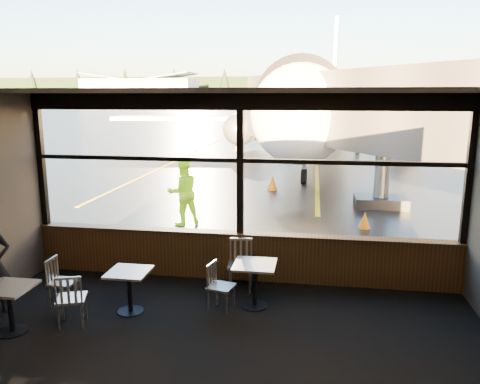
% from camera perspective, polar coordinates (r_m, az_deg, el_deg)
% --- Properties ---
extents(ground_plane, '(520.00, 520.00, 0.00)m').
position_cam_1_polar(ground_plane, '(128.41, 8.52, 10.02)').
color(ground_plane, black).
rests_on(ground_plane, ground).
extents(carpet_floor, '(8.00, 6.00, 0.01)m').
position_cam_1_polar(carpet_floor, '(6.51, -4.36, -20.37)').
color(carpet_floor, black).
rests_on(carpet_floor, ground).
extents(ceiling, '(8.00, 6.00, 0.04)m').
position_cam_1_polar(ceiling, '(5.52, -4.93, 12.06)').
color(ceiling, '#38332D').
rests_on(ceiling, ground).
extents(wall_back, '(8.00, 0.04, 3.50)m').
position_cam_1_polar(wall_back, '(3.20, -18.23, -21.30)').
color(wall_back, '#4C443D').
rests_on(wall_back, ground).
extents(window_sill, '(8.00, 0.28, 0.90)m').
position_cam_1_polar(window_sill, '(8.98, 0.03, -7.89)').
color(window_sill, '#4D3117').
rests_on(window_sill, ground).
extents(window_header, '(8.00, 0.18, 0.30)m').
position_cam_1_polar(window_header, '(8.46, 0.03, 10.94)').
color(window_header, black).
rests_on(window_header, ground).
extents(mullion_left, '(0.12, 0.12, 2.60)m').
position_cam_1_polar(mullion_left, '(9.96, -23.08, 3.48)').
color(mullion_left, black).
rests_on(mullion_left, ground).
extents(mullion_centre, '(0.12, 0.12, 2.60)m').
position_cam_1_polar(mullion_centre, '(8.55, 0.03, 3.22)').
color(mullion_centre, black).
rests_on(mullion_centre, ground).
extents(mullion_right, '(0.12, 0.12, 2.60)m').
position_cam_1_polar(mullion_right, '(8.85, 26.20, 2.30)').
color(mullion_right, black).
rests_on(mullion_right, ground).
extents(window_transom, '(8.00, 0.10, 0.08)m').
position_cam_1_polar(window_transom, '(8.54, 0.03, 3.88)').
color(window_transom, black).
rests_on(window_transom, ground).
extents(airliner, '(30.77, 35.94, 10.33)m').
position_cam_1_polar(airliner, '(29.93, 10.37, 14.77)').
color(airliner, silver).
rests_on(airliner, ground_plane).
extents(jet_bridge, '(9.62, 11.76, 5.13)m').
position_cam_1_polar(jet_bridge, '(14.07, 18.46, 7.45)').
color(jet_bridge, '#2F2F31').
rests_on(jet_bridge, ground_plane).
extents(cafe_table_near, '(0.69, 0.69, 0.76)m').
position_cam_1_polar(cafe_table_near, '(7.90, 1.79, -11.28)').
color(cafe_table_near, '#9B978F').
rests_on(cafe_table_near, carpet_floor).
extents(cafe_table_mid, '(0.64, 0.64, 0.71)m').
position_cam_1_polar(cafe_table_mid, '(7.92, -13.30, -11.74)').
color(cafe_table_mid, gray).
rests_on(cafe_table_mid, carpet_floor).
extents(cafe_table_left, '(0.66, 0.66, 0.73)m').
position_cam_1_polar(cafe_table_left, '(7.86, -26.19, -12.76)').
color(cafe_table_left, '#9F9B92').
rests_on(cafe_table_left, carpet_floor).
extents(chair_near_w, '(0.53, 0.53, 0.81)m').
position_cam_1_polar(chair_near_w, '(7.75, -2.27, -11.52)').
color(chair_near_w, '#BBB7A9').
rests_on(chair_near_w, carpet_floor).
extents(chair_near_n, '(0.56, 0.56, 0.93)m').
position_cam_1_polar(chair_near_n, '(8.49, 0.04, -8.97)').
color(chair_near_n, beige).
rests_on(chair_near_n, carpet_floor).
extents(chair_mid_s, '(0.61, 0.61, 0.88)m').
position_cam_1_polar(chair_mid_s, '(7.69, -19.84, -12.17)').
color(chair_mid_s, '#BBB5A8').
rests_on(chair_mid_s, carpet_floor).
extents(chair_mid_w, '(0.47, 0.47, 0.85)m').
position_cam_1_polar(chair_mid_w, '(8.40, -20.74, -10.29)').
color(chair_mid_w, '#B7B2A5').
rests_on(chair_mid_w, carpet_floor).
extents(ground_crew, '(1.10, 1.05, 1.80)m').
position_cam_1_polar(ground_crew, '(12.72, -6.96, -0.02)').
color(ground_crew, '#BFF219').
rests_on(ground_crew, ground_plane).
extents(cone_nose, '(0.39, 0.39, 0.54)m').
position_cam_1_polar(cone_nose, '(17.46, 3.96, 1.13)').
color(cone_nose, '#F54A07').
rests_on(cone_nose, ground_plane).
extents(cone_wing, '(0.37, 0.37, 0.52)m').
position_cam_1_polar(cone_wing, '(29.76, -0.40, 5.51)').
color(cone_wing, '#E45A07').
rests_on(cone_wing, ground_plane).
extents(hangar_left, '(45.00, 18.00, 11.00)m').
position_cam_1_polar(hangar_left, '(201.42, -12.03, 12.02)').
color(hangar_left, silver).
rests_on(hangar_left, ground_plane).
extents(hangar_mid, '(38.00, 15.00, 10.00)m').
position_cam_1_polar(hangar_mid, '(193.37, 8.78, 12.01)').
color(hangar_mid, silver).
rests_on(hangar_mid, ground_plane).
extents(hangar_right, '(50.00, 20.00, 12.00)m').
position_cam_1_polar(hangar_right, '(195.40, 27.01, 11.19)').
color(hangar_right, silver).
rests_on(hangar_right, ground_plane).
extents(fuel_tank_a, '(8.00, 8.00, 6.00)m').
position_cam_1_polar(fuel_tank_a, '(192.92, -0.37, 11.55)').
color(fuel_tank_a, silver).
rests_on(fuel_tank_a, ground_plane).
extents(fuel_tank_b, '(8.00, 8.00, 6.00)m').
position_cam_1_polar(fuel_tank_b, '(191.55, 2.64, 11.54)').
color(fuel_tank_b, silver).
rests_on(fuel_tank_b, ground_plane).
extents(fuel_tank_c, '(8.00, 8.00, 6.00)m').
position_cam_1_polar(fuel_tank_c, '(190.69, 5.69, 11.50)').
color(fuel_tank_c, silver).
rests_on(fuel_tank_c, ground_plane).
extents(treeline, '(360.00, 3.00, 12.00)m').
position_cam_1_polar(treeline, '(218.38, 8.83, 12.22)').
color(treeline, black).
rests_on(treeline, ground_plane).
extents(cone_extra, '(0.31, 0.31, 0.44)m').
position_cam_1_polar(cone_extra, '(12.85, 14.95, -3.33)').
color(cone_extra, orange).
rests_on(cone_extra, ground_plane).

